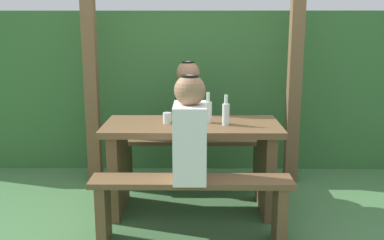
{
  "coord_description": "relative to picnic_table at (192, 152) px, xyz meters",
  "views": [
    {
      "loc": [
        0.03,
        -3.4,
        1.51
      ],
      "look_at": [
        0.0,
        0.0,
        0.76
      ],
      "focal_mm": 40.93,
      "sensor_mm": 36.0,
      "label": 1
    }
  ],
  "objects": [
    {
      "name": "bottle_left",
      "position": [
        0.13,
        0.02,
        0.33
      ],
      "size": [
        0.06,
        0.06,
        0.25
      ],
      "color": "silver",
      "rests_on": "picnic_table"
    },
    {
      "name": "person_white_shirt",
      "position": [
        -0.01,
        -0.53,
        0.3
      ],
      "size": [
        0.25,
        0.35,
        0.72
      ],
      "color": "white",
      "rests_on": "bench_near"
    },
    {
      "name": "ground_plane",
      "position": [
        0.0,
        0.0,
        -0.5
      ],
      "size": [
        12.0,
        12.0,
        0.0
      ],
      "primitive_type": "plane",
      "color": "#437040"
    },
    {
      "name": "hedge_backdrop",
      "position": [
        0.0,
        1.6,
        0.32
      ],
      "size": [
        6.4,
        1.09,
        1.64
      ],
      "primitive_type": "cube",
      "color": "#356732",
      "rests_on": "ground_plane"
    },
    {
      "name": "pergola_post_right",
      "position": [
        0.96,
        0.71,
        0.49
      ],
      "size": [
        0.12,
        0.12,
        1.97
      ],
      "primitive_type": "cube",
      "color": "brown",
      "rests_on": "ground_plane"
    },
    {
      "name": "bench_far",
      "position": [
        0.0,
        0.54,
        -0.17
      ],
      "size": [
        1.4,
        0.24,
        0.47
      ],
      "color": "brown",
      "rests_on": "ground_plane"
    },
    {
      "name": "bottle_right",
      "position": [
        0.26,
        -0.05,
        0.33
      ],
      "size": [
        0.06,
        0.06,
        0.24
      ],
      "color": "silver",
      "rests_on": "picnic_table"
    },
    {
      "name": "cell_phone",
      "position": [
        -0.1,
        -0.02,
        0.24
      ],
      "size": [
        0.13,
        0.16,
        0.01
      ],
      "primitive_type": "cube",
      "rotation": [
        0.0,
        0.0,
        0.54
      ],
      "color": "black",
      "rests_on": "picnic_table"
    },
    {
      "name": "picnic_table",
      "position": [
        0.0,
        0.0,
        0.0
      ],
      "size": [
        1.4,
        0.64,
        0.74
      ],
      "color": "brown",
      "rests_on": "ground_plane"
    },
    {
      "name": "drinking_glass",
      "position": [
        -0.2,
        -0.0,
        0.28
      ],
      "size": [
        0.07,
        0.07,
        0.09
      ],
      "primitive_type": "cylinder",
      "color": "silver",
      "rests_on": "picnic_table"
    },
    {
      "name": "person_black_coat",
      "position": [
        -0.04,
        0.53,
        0.3
      ],
      "size": [
        0.25,
        0.35,
        0.72
      ],
      "color": "black",
      "rests_on": "bench_far"
    },
    {
      "name": "pergola_post_left",
      "position": [
        -0.96,
        0.71,
        0.49
      ],
      "size": [
        0.12,
        0.12,
        1.97
      ],
      "primitive_type": "cube",
      "color": "brown",
      "rests_on": "ground_plane"
    },
    {
      "name": "bench_near",
      "position": [
        0.0,
        -0.54,
        -0.17
      ],
      "size": [
        1.4,
        0.24,
        0.47
      ],
      "color": "brown",
      "rests_on": "ground_plane"
    }
  ]
}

